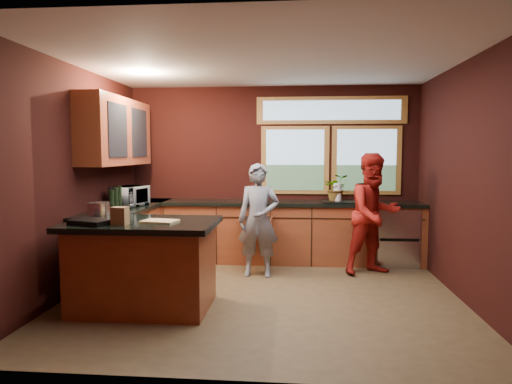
# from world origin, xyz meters

# --- Properties ---
(floor) EXTENTS (4.50, 4.50, 0.00)m
(floor) POSITION_xyz_m (0.00, 0.00, 0.00)
(floor) COLOR brown
(floor) RESTS_ON ground
(room_shell) EXTENTS (4.52, 4.02, 2.71)m
(room_shell) POSITION_xyz_m (-0.60, 0.32, 1.80)
(room_shell) COLOR black
(room_shell) RESTS_ON ground
(back_counter) EXTENTS (4.50, 0.64, 0.93)m
(back_counter) POSITION_xyz_m (0.20, 1.70, 0.46)
(back_counter) COLOR brown
(back_counter) RESTS_ON floor
(left_counter) EXTENTS (0.64, 2.30, 0.93)m
(left_counter) POSITION_xyz_m (-1.95, 0.85, 0.47)
(left_counter) COLOR brown
(left_counter) RESTS_ON floor
(island) EXTENTS (1.55, 1.05, 0.95)m
(island) POSITION_xyz_m (-1.25, -0.52, 0.48)
(island) COLOR brown
(island) RESTS_ON floor
(person_grey) EXTENTS (0.57, 0.39, 1.53)m
(person_grey) POSITION_xyz_m (-0.13, 0.87, 0.76)
(person_grey) COLOR slate
(person_grey) RESTS_ON floor
(person_red) EXTENTS (1.00, 0.91, 1.67)m
(person_red) POSITION_xyz_m (1.44, 1.12, 0.83)
(person_red) COLOR #A51913
(person_red) RESTS_ON floor
(microwave) EXTENTS (0.45, 0.57, 0.28)m
(microwave) POSITION_xyz_m (-1.92, 0.90, 1.07)
(microwave) COLOR #999999
(microwave) RESTS_ON left_counter
(potted_plant) EXTENTS (0.37, 0.32, 0.41)m
(potted_plant) POSITION_xyz_m (0.98, 1.75, 1.14)
(potted_plant) COLOR #999999
(potted_plant) RESTS_ON back_counter
(paper_towel) EXTENTS (0.12, 0.12, 0.28)m
(paper_towel) POSITION_xyz_m (0.99, 1.70, 1.07)
(paper_towel) COLOR white
(paper_towel) RESTS_ON back_counter
(cutting_board) EXTENTS (0.39, 0.31, 0.02)m
(cutting_board) POSITION_xyz_m (-1.05, -0.57, 0.95)
(cutting_board) COLOR tan
(cutting_board) RESTS_ON island
(stock_pot) EXTENTS (0.24, 0.24, 0.18)m
(stock_pot) POSITION_xyz_m (-1.80, -0.37, 1.03)
(stock_pot) COLOR #B2B2B7
(stock_pot) RESTS_ON island
(paper_bag) EXTENTS (0.16, 0.13, 0.18)m
(paper_bag) POSITION_xyz_m (-1.40, -0.77, 1.03)
(paper_bag) COLOR brown
(paper_bag) RESTS_ON island
(black_tray) EXTENTS (0.47, 0.40, 0.05)m
(black_tray) POSITION_xyz_m (-1.70, -0.77, 0.97)
(black_tray) COLOR black
(black_tray) RESTS_ON island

